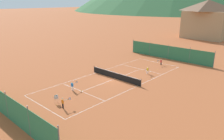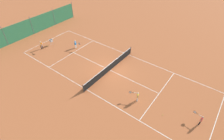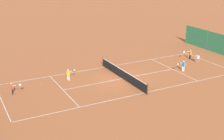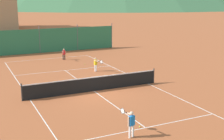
% 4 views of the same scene
% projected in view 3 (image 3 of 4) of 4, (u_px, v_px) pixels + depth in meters
% --- Properties ---
extents(ground_plane, '(600.00, 600.00, 0.00)m').
position_uv_depth(ground_plane, '(122.00, 79.00, 32.00)').
color(ground_plane, '#A8542D').
extents(court_line_markings, '(8.25, 23.85, 0.01)m').
position_uv_depth(court_line_markings, '(122.00, 79.00, 32.00)').
color(court_line_markings, white).
rests_on(court_line_markings, ground).
extents(tennis_net, '(9.18, 0.08, 1.06)m').
position_uv_depth(tennis_net, '(123.00, 74.00, 31.83)').
color(tennis_net, '#2D2D2D').
rests_on(tennis_net, ground).
extents(player_far_service, '(0.45, 0.99, 1.14)m').
position_uv_depth(player_far_service, '(69.00, 74.00, 31.44)').
color(player_far_service, white).
rests_on(player_far_service, ground).
extents(player_near_service, '(0.48, 0.91, 1.08)m').
position_uv_depth(player_near_service, '(13.00, 87.00, 28.13)').
color(player_near_service, black).
rests_on(player_near_service, ground).
extents(player_near_baseline, '(0.40, 1.04, 1.20)m').
position_uv_depth(player_near_baseline, '(183.00, 65.00, 33.89)').
color(player_near_baseline, white).
rests_on(player_near_baseline, ground).
extents(player_far_baseline, '(0.53, 0.96, 1.17)m').
position_uv_depth(player_far_baseline, '(190.00, 54.00, 38.07)').
color(player_far_baseline, black).
rests_on(player_far_baseline, ground).
extents(tennis_ball_mid_court, '(0.07, 0.07, 0.07)m').
position_uv_depth(tennis_ball_mid_court, '(41.00, 84.00, 30.47)').
color(tennis_ball_mid_court, '#CCE033').
rests_on(tennis_ball_mid_court, ground).
extents(tennis_ball_far_corner, '(0.07, 0.07, 0.07)m').
position_uv_depth(tennis_ball_far_corner, '(196.00, 61.00, 37.51)').
color(tennis_ball_far_corner, '#CCE033').
rests_on(tennis_ball_far_corner, ground).
extents(tennis_ball_by_net_right, '(0.07, 0.07, 0.07)m').
position_uv_depth(tennis_ball_by_net_right, '(172.00, 70.00, 34.53)').
color(tennis_ball_by_net_right, '#CCE033').
rests_on(tennis_ball_by_net_right, ground).
extents(ball_hopper, '(0.36, 0.36, 0.89)m').
position_uv_depth(ball_hopper, '(198.00, 57.00, 36.71)').
color(ball_hopper, '#B7B7BC').
rests_on(ball_hopper, ground).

